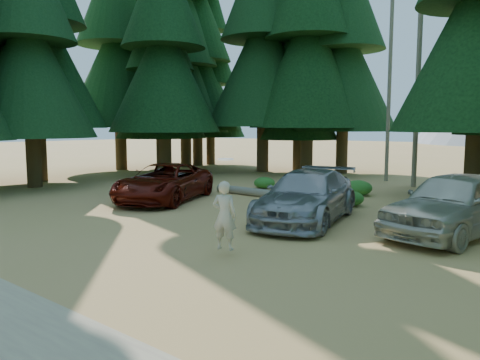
{
  "coord_description": "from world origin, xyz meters",
  "views": [
    {
      "loc": [
        8.62,
        -8.67,
        2.98
      ],
      "look_at": [
        -0.82,
        2.92,
        1.25
      ],
      "focal_mm": 35.0,
      "sensor_mm": 36.0,
      "label": 1
    }
  ],
  "objects_px": {
    "log_mid": "(462,204)",
    "frisbee_player": "(225,215)",
    "silver_minivan_right": "(455,204)",
    "silver_minivan_center": "(307,196)",
    "red_pickup": "(164,182)",
    "log_left": "(260,193)"
  },
  "relations": [
    {
      "from": "log_mid",
      "to": "frisbee_player",
      "type": "bearing_deg",
      "value": -84.0
    },
    {
      "from": "log_left",
      "to": "log_mid",
      "type": "distance_m",
      "value": 7.74
    },
    {
      "from": "silver_minivan_right",
      "to": "silver_minivan_center",
      "type": "bearing_deg",
      "value": -156.5
    },
    {
      "from": "silver_minivan_center",
      "to": "log_left",
      "type": "bearing_deg",
      "value": 129.09
    },
    {
      "from": "silver_minivan_right",
      "to": "log_mid",
      "type": "distance_m",
      "value": 4.94
    },
    {
      "from": "frisbee_player",
      "to": "red_pickup",
      "type": "bearing_deg",
      "value": -50.97
    },
    {
      "from": "silver_minivan_right",
      "to": "log_mid",
      "type": "relative_size",
      "value": 1.51
    },
    {
      "from": "red_pickup",
      "to": "log_left",
      "type": "bearing_deg",
      "value": 31.6
    },
    {
      "from": "red_pickup",
      "to": "frisbee_player",
      "type": "distance_m",
      "value": 8.39
    },
    {
      "from": "log_left",
      "to": "red_pickup",
      "type": "bearing_deg",
      "value": -123.82
    },
    {
      "from": "silver_minivan_center",
      "to": "frisbee_player",
      "type": "height_order",
      "value": "frisbee_player"
    },
    {
      "from": "red_pickup",
      "to": "log_left",
      "type": "relative_size",
      "value": 1.12
    },
    {
      "from": "frisbee_player",
      "to": "log_mid",
      "type": "xyz_separation_m",
      "value": [
        2.57,
        10.27,
        -0.82
      ]
    },
    {
      "from": "red_pickup",
      "to": "silver_minivan_center",
      "type": "relative_size",
      "value": 0.98
    },
    {
      "from": "silver_minivan_center",
      "to": "silver_minivan_right",
      "type": "height_order",
      "value": "silver_minivan_right"
    },
    {
      "from": "red_pickup",
      "to": "silver_minivan_center",
      "type": "bearing_deg",
      "value": -21.75
    },
    {
      "from": "silver_minivan_center",
      "to": "log_mid",
      "type": "xyz_separation_m",
      "value": [
        3.15,
        5.67,
        -0.65
      ]
    },
    {
      "from": "silver_minivan_center",
      "to": "log_mid",
      "type": "bearing_deg",
      "value": 47.13
    },
    {
      "from": "silver_minivan_right",
      "to": "log_left",
      "type": "height_order",
      "value": "silver_minivan_right"
    },
    {
      "from": "red_pickup",
      "to": "silver_minivan_center",
      "type": "xyz_separation_m",
      "value": [
        6.51,
        0.11,
        0.05
      ]
    },
    {
      "from": "frisbee_player",
      "to": "log_left",
      "type": "distance_m",
      "value": 9.12
    },
    {
      "from": "silver_minivan_center",
      "to": "log_left",
      "type": "relative_size",
      "value": 1.15
    }
  ]
}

